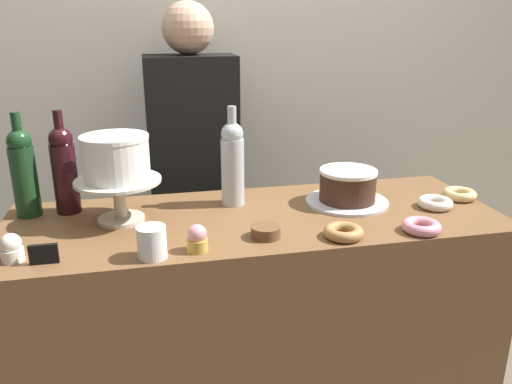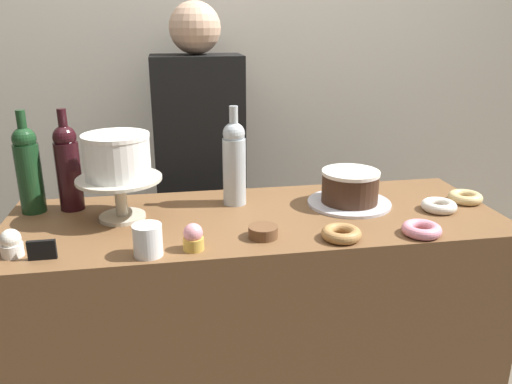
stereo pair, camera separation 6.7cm
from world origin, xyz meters
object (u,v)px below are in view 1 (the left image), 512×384
at_px(white_layer_cake, 116,158).
at_px(cupcake_strawberry, 197,239).
at_px(donut_sugar, 435,203).
at_px(coffee_cup_ceramic, 152,242).
at_px(donut_maple, 343,232).
at_px(barista_figure, 195,192).
at_px(cupcake_vanilla, 12,248).
at_px(donut_glazed, 460,194).
at_px(wine_bottle_dark_red, 64,168).
at_px(chocolate_round_cake, 348,185).
at_px(price_sign_chalkboard, 44,254).
at_px(donut_pink, 421,227).
at_px(wine_bottle_green, 24,171).
at_px(cake_stand_pedestal, 119,192).
at_px(cookie_stack, 266,232).
at_px(wine_bottle_clear, 233,162).

height_order(white_layer_cake, cupcake_strawberry, white_layer_cake).
xyz_separation_m(donut_sugar, coffee_cup_ceramic, (-0.91, -0.18, 0.03)).
bearing_deg(donut_maple, barista_figure, 112.68).
bearing_deg(cupcake_strawberry, donut_maple, -0.11).
bearing_deg(coffee_cup_ceramic, cupcake_vanilla, 170.95).
xyz_separation_m(donut_maple, donut_glazed, (0.51, 0.22, 0.00)).
height_order(wine_bottle_dark_red, donut_maple, wine_bottle_dark_red).
height_order(donut_maple, donut_sugar, same).
distance_m(white_layer_cake, donut_maple, 0.69).
relative_size(chocolate_round_cake, price_sign_chalkboard, 2.70).
height_order(donut_sugar, donut_pink, same).
xyz_separation_m(wine_bottle_green, coffee_cup_ceramic, (0.37, -0.39, -0.10)).
bearing_deg(cake_stand_pedestal, cookie_stack, -28.06).
distance_m(donut_glazed, price_sign_chalkboard, 1.32).
xyz_separation_m(donut_glazed, barista_figure, (-0.85, 0.59, -0.12)).
relative_size(wine_bottle_green, barista_figure, 0.20).
bearing_deg(donut_glazed, barista_figure, 145.29).
xyz_separation_m(white_layer_cake, coffee_cup_ceramic, (0.09, -0.28, -0.16)).
relative_size(wine_bottle_clear, donut_glazed, 2.91).
bearing_deg(cupcake_strawberry, wine_bottle_green, 142.50).
height_order(donut_sugar, donut_glazed, same).
xyz_separation_m(wine_bottle_green, cupcake_strawberry, (0.49, -0.37, -0.11)).
distance_m(cupcake_strawberry, coffee_cup_ceramic, 0.12).
bearing_deg(chocolate_round_cake, coffee_cup_ceramic, -156.63).
bearing_deg(cake_stand_pedestal, donut_glazed, -2.06).
bearing_deg(price_sign_chalkboard, coffee_cup_ceramic, -4.70).
distance_m(wine_bottle_clear, donut_maple, 0.44).
relative_size(wine_bottle_green, cookie_stack, 3.87).
relative_size(chocolate_round_cake, wine_bottle_green, 0.58).
bearing_deg(barista_figure, coffee_cup_ceramic, -102.88).
height_order(chocolate_round_cake, donut_maple, chocolate_round_cake).
xyz_separation_m(chocolate_round_cake, donut_glazed, (0.39, -0.04, -0.05)).
height_order(cake_stand_pedestal, barista_figure, barista_figure).
height_order(wine_bottle_clear, wine_bottle_green, same).
bearing_deg(donut_pink, white_layer_cake, 162.16).
relative_size(white_layer_cake, cookie_stack, 2.35).
relative_size(donut_glazed, barista_figure, 0.07).
xyz_separation_m(cupcake_vanilla, barista_figure, (0.54, 0.77, -0.14)).
height_order(white_layer_cake, donut_glazed, white_layer_cake).
height_order(wine_bottle_green, price_sign_chalkboard, wine_bottle_green).
xyz_separation_m(cupcake_strawberry, donut_sugar, (0.79, 0.16, -0.02)).
bearing_deg(cake_stand_pedestal, donut_maple, -23.18).
relative_size(cupcake_vanilla, coffee_cup_ceramic, 0.87).
bearing_deg(donut_sugar, price_sign_chalkboard, -172.57).
bearing_deg(donut_sugar, donut_glazed, 25.30).
distance_m(cake_stand_pedestal, donut_glazed, 1.13).
xyz_separation_m(wine_bottle_dark_red, donut_maple, (0.78, -0.38, -0.13)).
height_order(cupcake_strawberry, donut_maple, cupcake_strawberry).
distance_m(donut_pink, barista_figure, 1.01).
bearing_deg(donut_sugar, cupcake_strawberry, -168.53).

